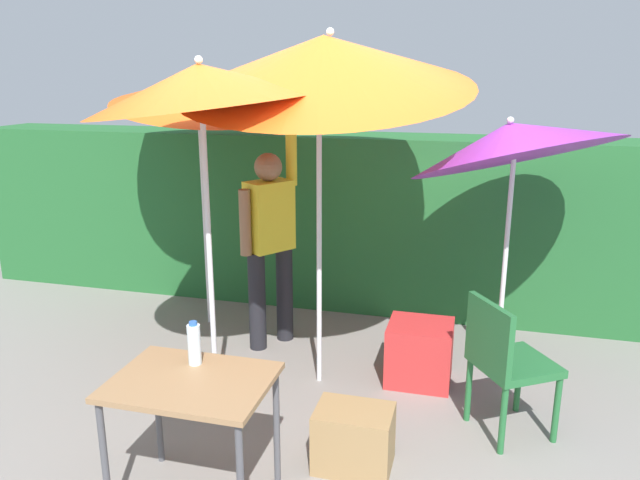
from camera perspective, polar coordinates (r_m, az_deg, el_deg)
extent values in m
plane|color=gray|center=(4.32, -1.06, -15.26)|extent=(24.00, 24.00, 0.00)
cube|color=#23602D|center=(5.87, 4.37, 1.76)|extent=(8.00, 0.70, 1.64)
cylinder|color=silver|center=(4.25, -0.08, -0.37)|extent=(0.04, 0.04, 2.10)
cone|color=#EA5919|center=(4.08, 0.43, 16.26)|extent=(1.96, 1.98, 0.76)
sphere|color=silver|center=(4.08, 0.96, 18.88)|extent=(0.05, 0.05, 0.05)
cylinder|color=silver|center=(4.07, -10.25, -2.00)|extent=(0.04, 0.04, 2.00)
cone|color=#EA5919|center=(3.88, -11.11, 14.04)|extent=(1.47, 1.45, 0.45)
sphere|color=silver|center=(3.86, -11.28, 16.18)|extent=(0.05, 0.05, 0.05)
cylinder|color=silver|center=(4.72, 16.86, -2.45)|extent=(0.04, 0.04, 1.62)
cone|color=purple|center=(4.50, 17.50, 8.83)|extent=(1.55, 1.49, 0.85)
sphere|color=silver|center=(4.46, 17.36, 10.63)|extent=(0.05, 0.05, 0.05)
cylinder|color=silver|center=(5.42, -10.71, 1.87)|extent=(0.04, 0.04, 1.92)
cone|color=#EA5919|center=(5.28, -11.07, 13.44)|extent=(1.53, 1.50, 0.62)
sphere|color=silver|center=(5.28, -10.91, 15.05)|extent=(0.05, 0.05, 0.05)
cylinder|color=black|center=(5.15, -3.33, -4.98)|extent=(0.14, 0.14, 0.82)
cylinder|color=black|center=(5.00, -5.89, -5.69)|extent=(0.14, 0.14, 0.82)
cube|color=yellow|center=(4.87, -4.76, 2.27)|extent=(0.39, 0.42, 0.56)
sphere|color=#8C6647|center=(4.80, -4.86, 6.81)|extent=(0.22, 0.22, 0.22)
cylinder|color=yellow|center=(4.92, -2.70, 8.35)|extent=(0.13, 0.13, 0.56)
cylinder|color=#8C6647|center=(4.75, -7.00, 1.62)|extent=(0.13, 0.13, 0.52)
cylinder|color=#236633|center=(4.12, 21.21, -14.56)|extent=(0.04, 0.04, 0.44)
cylinder|color=#236633|center=(4.37, 18.05, -12.39)|extent=(0.04, 0.04, 0.44)
cylinder|color=#236633|center=(3.91, 16.71, -15.84)|extent=(0.04, 0.04, 0.44)
cylinder|color=#236633|center=(4.18, 13.70, -13.42)|extent=(0.04, 0.04, 0.44)
cube|color=#236633|center=(4.03, 17.70, -10.97)|extent=(0.61, 0.61, 0.05)
cube|color=#236633|center=(3.83, 15.51, -8.51)|extent=(0.27, 0.39, 0.40)
cube|color=red|center=(4.60, 9.28, -10.33)|extent=(0.46, 0.42, 0.45)
cube|color=#9E7A4C|center=(3.68, 3.17, -18.01)|extent=(0.44, 0.31, 0.36)
cylinder|color=#4C4C51|center=(3.48, -4.07, -16.98)|extent=(0.04, 0.04, 0.68)
cylinder|color=#4C4C51|center=(3.75, -14.91, -14.96)|extent=(0.04, 0.04, 0.68)
cylinder|color=#4C4C51|center=(3.38, -19.46, -19.01)|extent=(0.04, 0.04, 0.68)
cube|color=#99724C|center=(3.22, -11.95, -12.84)|extent=(0.80, 0.60, 0.03)
cylinder|color=silver|center=(3.32, -11.67, -9.54)|extent=(0.07, 0.07, 0.22)
cylinder|color=#2D60B7|center=(3.27, -11.78, -7.63)|extent=(0.04, 0.04, 0.02)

